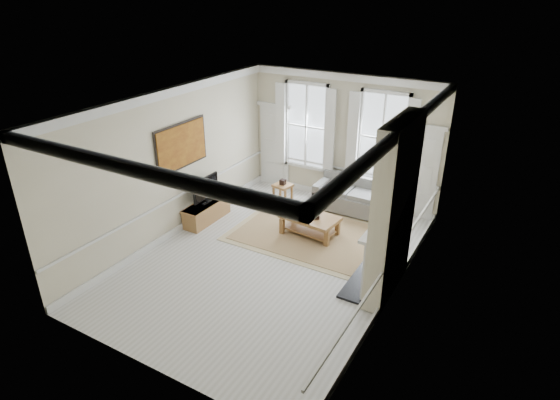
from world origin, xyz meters
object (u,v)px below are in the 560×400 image
Objects in this scene: side_table at (283,188)px; coffee_table at (310,219)px; tv_stand at (207,212)px; sofa at (352,197)px.

side_table reaches higher than coffee_table.
sofa is at bearing 39.43° from tv_stand.
tv_stand is (-2.53, -0.64, -0.17)m from coffee_table.
coffee_table is 2.62m from tv_stand.
side_table reaches higher than tv_stand.
side_table is at bearing 145.97° from coffee_table.
coffee_table reaches higher than tv_stand.
tv_stand is at bearing -121.25° from side_table.
sofa reaches higher than coffee_table.
sofa is 1.33× the size of coffee_table.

